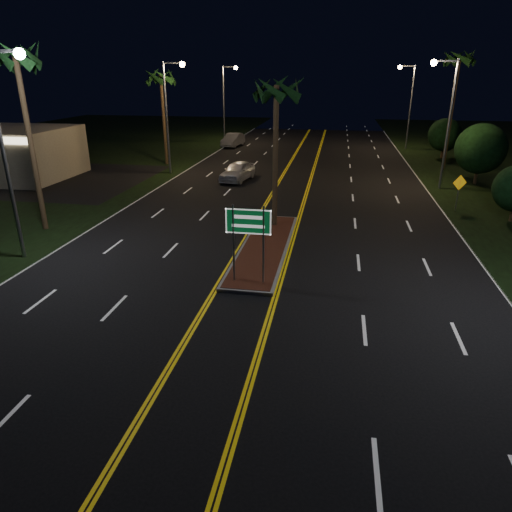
% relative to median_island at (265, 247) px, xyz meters
% --- Properties ---
extents(ground, '(120.00, 120.00, 0.00)m').
position_rel_median_island_xyz_m(ground, '(0.00, -7.00, -0.08)').
color(ground, black).
rests_on(ground, ground).
extents(median_island, '(2.25, 10.25, 0.17)m').
position_rel_median_island_xyz_m(median_island, '(0.00, 0.00, 0.00)').
color(median_island, gray).
rests_on(median_island, ground).
extents(highway_sign, '(1.80, 0.08, 3.20)m').
position_rel_median_island_xyz_m(highway_sign, '(0.00, -4.20, 2.32)').
color(highway_sign, gray).
rests_on(highway_sign, ground).
extents(streetlight_left_near, '(1.91, 0.44, 9.00)m').
position_rel_median_island_xyz_m(streetlight_left_near, '(-10.61, -3.00, 5.57)').
color(streetlight_left_near, gray).
rests_on(streetlight_left_near, ground).
extents(streetlight_left_mid, '(1.91, 0.44, 9.00)m').
position_rel_median_island_xyz_m(streetlight_left_mid, '(-10.61, 17.00, 5.57)').
color(streetlight_left_mid, gray).
rests_on(streetlight_left_mid, ground).
extents(streetlight_left_far, '(1.91, 0.44, 9.00)m').
position_rel_median_island_xyz_m(streetlight_left_far, '(-10.61, 37.00, 5.57)').
color(streetlight_left_far, gray).
rests_on(streetlight_left_far, ground).
extents(streetlight_right_mid, '(1.91, 0.44, 9.00)m').
position_rel_median_island_xyz_m(streetlight_right_mid, '(10.61, 15.00, 5.57)').
color(streetlight_right_mid, gray).
rests_on(streetlight_right_mid, ground).
extents(streetlight_right_far, '(1.91, 0.44, 9.00)m').
position_rel_median_island_xyz_m(streetlight_right_far, '(10.61, 35.00, 5.57)').
color(streetlight_right_far, gray).
rests_on(streetlight_right_far, ground).
extents(palm_median, '(2.40, 2.40, 8.30)m').
position_rel_median_island_xyz_m(palm_median, '(0.00, 3.50, 7.19)').
color(palm_median, '#382819').
rests_on(palm_median, ground).
extents(palm_left_near, '(2.40, 2.40, 9.80)m').
position_rel_median_island_xyz_m(palm_left_near, '(-12.50, 1.00, 8.60)').
color(palm_left_near, '#382819').
rests_on(palm_left_near, ground).
extents(palm_left_far, '(2.40, 2.40, 8.80)m').
position_rel_median_island_xyz_m(palm_left_far, '(-12.80, 21.00, 7.66)').
color(palm_left_far, '#382819').
rests_on(palm_left_far, ground).
extents(palm_right_far, '(2.40, 2.40, 10.30)m').
position_rel_median_island_xyz_m(palm_right_far, '(12.80, 23.00, 9.06)').
color(palm_right_far, '#382819').
rests_on(palm_right_far, ground).
extents(shrub_mid, '(3.78, 3.78, 4.62)m').
position_rel_median_island_xyz_m(shrub_mid, '(14.00, 17.00, 2.64)').
color(shrub_mid, '#382819').
rests_on(shrub_mid, ground).
extents(shrub_far, '(3.24, 3.24, 3.96)m').
position_rel_median_island_xyz_m(shrub_far, '(13.80, 29.00, 2.25)').
color(shrub_far, '#382819').
rests_on(shrub_far, ground).
extents(car_near, '(3.15, 5.61, 1.77)m').
position_rel_median_island_xyz_m(car_near, '(-4.61, 15.11, 0.80)').
color(car_near, silver).
rests_on(car_near, ground).
extents(car_far, '(2.89, 5.52, 1.76)m').
position_rel_median_island_xyz_m(car_far, '(-9.11, 33.54, 0.80)').
color(car_far, '#9A9CA3').
rests_on(car_far, ground).
extents(warning_sign, '(0.88, 0.40, 2.26)m').
position_rel_median_island_xyz_m(warning_sign, '(10.80, 8.79, 1.37)').
color(warning_sign, gray).
rests_on(warning_sign, ground).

